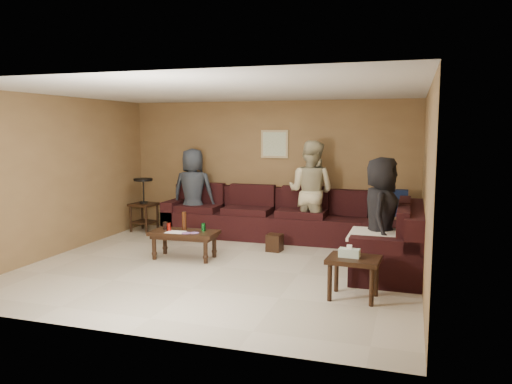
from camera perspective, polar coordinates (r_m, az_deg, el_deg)
room at (r=7.04m, az=-4.04°, el=4.60°), size 5.60×5.50×2.50m
sectional_sofa at (r=8.41m, az=5.05°, el=-4.16°), size 4.65×2.90×0.97m
coffee_table at (r=7.75m, az=-8.22°, el=-4.89°), size 1.04×0.55×0.71m
end_table_left at (r=9.93m, az=-12.70°, el=-1.30°), size 0.50×0.50×1.03m
side_table_right at (r=5.99m, az=11.04°, el=-7.99°), size 0.63×0.53×0.64m
waste_bin at (r=8.17m, az=2.14°, el=-5.81°), size 0.26×0.26×0.28m
wall_art at (r=9.35m, az=2.13°, el=5.49°), size 0.52×0.04×0.52m
person_left at (r=9.44m, az=-7.19°, el=0.05°), size 0.85×0.61×1.62m
person_middle at (r=8.75m, az=6.28°, el=0.03°), size 1.00×0.86×1.78m
person_right at (r=7.07m, az=14.08°, el=-2.59°), size 0.54×0.80×1.61m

